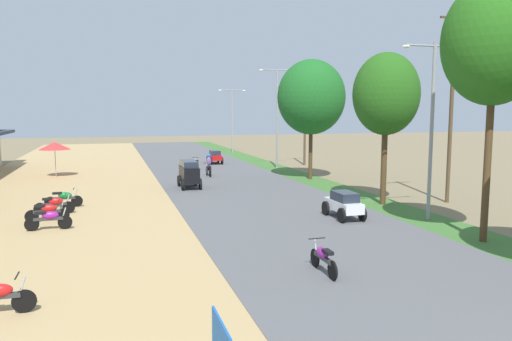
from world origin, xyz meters
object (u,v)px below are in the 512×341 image
Objects in this scene: streetlamp_mid at (277,111)px; motorbike_ahead_third at (209,166)px; utility_pole_far at (305,116)px; utility_pole_near at (452,104)px; motorbike_ahead_second at (323,257)px; parked_motorbike_fifth at (64,197)px; streetlamp_near at (432,119)px; streetlamp_far at (232,116)px; parked_motorbike_fourth at (55,203)px; parked_motorbike_third at (48,211)px; median_tree_third at (386,95)px; car_van_black at (189,173)px; parked_motorbike_second at (49,218)px; median_tree_fourth at (311,97)px; vendor_umbrella at (55,146)px; motorbike_ahead_fourth at (196,163)px; median_tree_second at (494,42)px; car_sedan_white at (344,204)px; car_sedan_red at (215,156)px.

streetlamp_mid is 8.49m from motorbike_ahead_third.
utility_pole_near is at bearing -88.53° from utility_pole_far.
parked_motorbike_fifth is at bearing 122.54° from motorbike_ahead_second.
streetlamp_far is at bearing 90.00° from streetlamp_near.
parked_motorbike_fifth is at bearing -134.35° from motorbike_ahead_third.
parked_motorbike_fourth is 0.25× the size of streetlamp_far.
streetlamp_mid reaches higher than streetlamp_far.
median_tree_third is at bearing -1.73° from parked_motorbike_third.
motorbike_ahead_third is (2.19, 5.00, -0.17)m from car_van_black.
utility_pole_far reaches higher than streetlamp_far.
parked_motorbike_second is at bearing 136.22° from motorbike_ahead_second.
parked_motorbike_third is 0.24× the size of streetlamp_near.
utility_pole_near is at bearing 2.42° from parked_motorbike_second.
median_tree_fourth reaches higher than parked_motorbike_second.
parked_motorbike_fifth is 15.20m from motorbike_ahead_second.
vendor_umbrella reaches higher than parked_motorbike_fifth.
streetlamp_far is (15.99, 31.92, 3.71)m from parked_motorbike_third.
motorbike_ahead_fourth is at bearing 56.97° from parked_motorbike_fifth.
utility_pole_far is at bearing 5.92° from motorbike_ahead_fourth.
parked_motorbike_fourth is at bearing -84.59° from vendor_umbrella.
median_tree_third is at bearing 175.98° from utility_pole_near.
parked_motorbike_second is at bearing -82.00° from parked_motorbike_third.
car_van_black is at bearing 137.37° from median_tree_third.
utility_pole_far is 4.66× the size of motorbike_ahead_second.
motorbike_ahead_third reaches higher than parked_motorbike_second.
median_tree_second reaches higher than streetlamp_mid.
streetlamp_near is (15.99, -4.22, 3.91)m from parked_motorbike_third.
car_sedan_white is at bearing -81.00° from motorbike_ahead_fourth.
streetlamp_mid is (15.99, 16.28, 4.23)m from parked_motorbike_third.
median_tree_second reaches higher than parked_motorbike_second.
motorbike_ahead_third is at bearing -150.60° from utility_pole_far.
parked_motorbike_second is 0.22× the size of streetlamp_mid.
streetlamp_near is 0.93× the size of streetlamp_mid.
vendor_umbrella is 0.31× the size of median_tree_fourth.
median_tree_second is 7.62m from median_tree_third.
car_van_black is at bearing -109.70° from streetlamp_far.
streetlamp_near is at bearing -48.95° from vendor_umbrella.
median_tree_third is at bearing -90.03° from streetlamp_mid.
parked_motorbike_fifth is at bearing -140.17° from streetlamp_mid.
parked_motorbike_fourth is at bearing -117.70° from streetlamp_far.
streetlamp_near reaches higher than parked_motorbike_second.
car_van_black is at bearing -134.98° from streetlamp_mid.
car_van_black reaches higher than car_sedan_white.
car_van_black reaches higher than parked_motorbike_fourth.
median_tree_second is 1.14× the size of median_tree_fourth.
utility_pole_far is at bearing 82.29° from median_tree_second.
car_sedan_red is at bearing 134.19° from streetlamp_mid.
parked_motorbike_fifth is at bearing 80.34° from parked_motorbike_fourth.
car_sedan_red is (-4.36, 24.99, -3.72)m from streetlamp_near.
utility_pole_near is 17.31m from motorbike_ahead_third.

